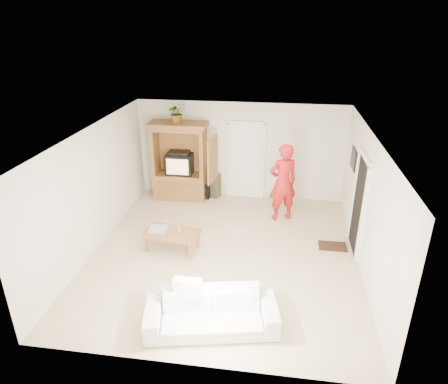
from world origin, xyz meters
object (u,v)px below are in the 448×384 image
object	(u,v)px
sofa	(211,312)
coffee_table	(172,234)
armoire	(181,166)
man	(283,182)

from	to	relation	value
sofa	coffee_table	bearing A→B (deg)	108.03
armoire	coffee_table	world-z (taller)	armoire
sofa	man	bearing A→B (deg)	63.84
sofa	armoire	bearing A→B (deg)	97.65
man	sofa	xyz separation A→B (m)	(-1.04, -3.98, -0.66)
man	coffee_table	xyz separation A→B (m)	(-2.29, -1.78, -0.59)
armoire	sofa	size ratio (longest dim) A/B	1.00
sofa	coffee_table	size ratio (longest dim) A/B	1.71
armoire	sofa	xyz separation A→B (m)	(1.69, -4.87, -0.60)
man	sofa	world-z (taller)	man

